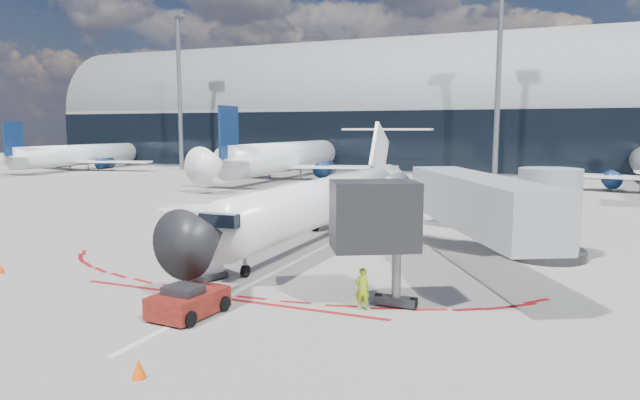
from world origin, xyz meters
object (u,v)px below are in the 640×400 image
at_px(regional_jet, 329,198).
at_px(uld_container, 199,258).
at_px(ramp_worker, 362,289).
at_px(pushback_tug, 188,302).

height_order(regional_jet, uld_container, regional_jet).
height_order(regional_jet, ramp_worker, regional_jet).
height_order(pushback_tug, uld_container, uld_container).
bearing_deg(pushback_tug, ramp_worker, 33.24).
bearing_deg(ramp_worker, pushback_tug, -2.94).
bearing_deg(pushback_tug, uld_container, 124.88).
height_order(pushback_tug, ramp_worker, ramp_worker).
relative_size(pushback_tug, uld_container, 1.78).
bearing_deg(regional_jet, pushback_tug, -87.26).
bearing_deg(pushback_tug, regional_jet, 97.73).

